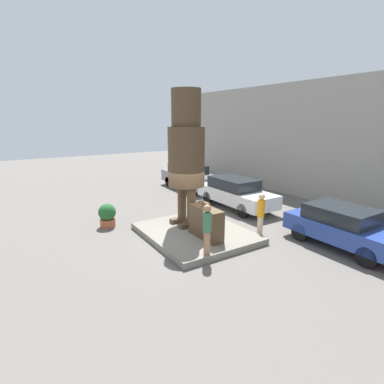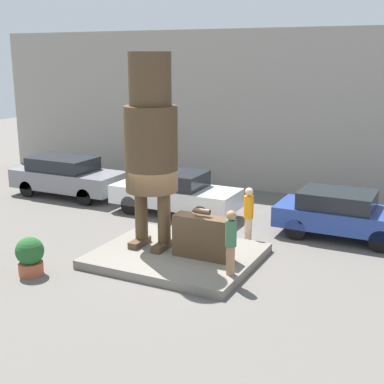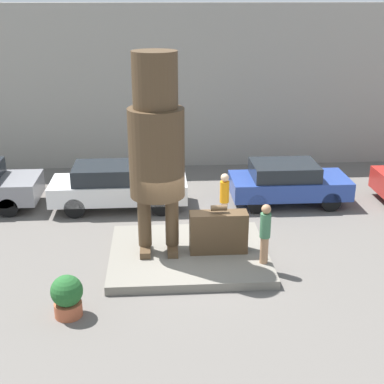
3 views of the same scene
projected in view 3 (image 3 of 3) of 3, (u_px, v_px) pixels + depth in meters
The scene contains 10 objects.
ground_plane at pixel (189, 259), 15.03m from camera, with size 60.00×60.00×0.00m, color #605B56.
pedestal at pixel (189, 255), 14.99m from camera, with size 4.38×3.69×0.24m.
building_backdrop at pixel (175, 87), 22.11m from camera, with size 28.00×0.60×6.64m.
statue_figure at pixel (156, 140), 13.86m from camera, with size 1.47×1.47×5.45m.
giant_suitcase at pixel (218, 232), 14.73m from camera, with size 1.59×0.52×1.38m.
tourist at pixel (265, 231), 13.98m from camera, with size 0.28×0.28×1.67m.
parked_car_white at pixel (117, 185), 18.27m from camera, with size 4.62×1.77×1.56m.
parked_car_blue at pixel (288, 182), 18.71m from camera, with size 4.09×1.86×1.48m.
planter_pot at pixel (67, 296), 12.21m from camera, with size 0.74×0.74×1.02m.
worker_hivis at pixel (224, 197), 16.90m from camera, with size 0.29×0.29×1.73m.
Camera 3 is at (-0.81, -13.38, 7.05)m, focal length 50.00 mm.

